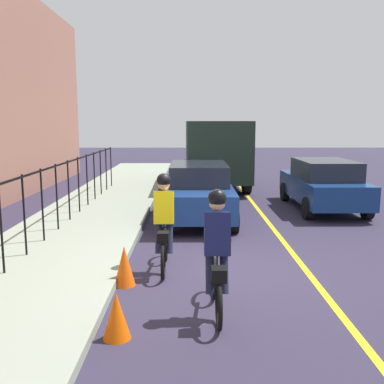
{
  "coord_description": "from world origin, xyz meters",
  "views": [
    {
      "loc": [
        -7.84,
        0.57,
        2.73
      ],
      "look_at": [
        2.99,
        0.52,
        1.0
      ],
      "focal_mm": 40.76,
      "sensor_mm": 36.0,
      "label": 1
    }
  ],
  "objects": [
    {
      "name": "parked_sedan_rear",
      "position": [
        4.33,
        0.31,
        0.82
      ],
      "size": [
        4.4,
        1.93,
        1.58
      ],
      "rotation": [
        0.0,
        0.0,
        3.14
      ],
      "color": "navy",
      "rests_on": "ground"
    },
    {
      "name": "patrol_sedan",
      "position": [
        5.74,
        -3.63,
        0.82
      ],
      "size": [
        4.41,
        1.93,
        1.58
      ],
      "rotation": [
        0.0,
        0.0,
        0.0
      ],
      "color": "navy",
      "rests_on": "ground"
    },
    {
      "name": "lane_line_centre",
      "position": [
        0.0,
        -1.6,
        0.0
      ],
      "size": [
        36.0,
        0.12,
        0.01
      ],
      "primitive_type": "cube",
      "color": "yellow",
      "rests_on": "ground"
    },
    {
      "name": "iron_fence",
      "position": [
        1.0,
        3.8,
        1.24
      ],
      "size": [
        17.91,
        0.04,
        1.6
      ],
      "color": "black",
      "rests_on": "sidewalk"
    },
    {
      "name": "traffic_cone_far",
      "position": [
        -0.78,
        1.68,
        0.34
      ],
      "size": [
        0.36,
        0.36,
        0.69
      ],
      "primitive_type": "cone",
      "color": "#FB570C",
      "rests_on": "ground"
    },
    {
      "name": "ground_plane",
      "position": [
        0.0,
        0.0,
        0.0
      ],
      "size": [
        80.0,
        80.0,
        0.0
      ],
      "primitive_type": "plane",
      "color": "#2C273B"
    },
    {
      "name": "box_truck_background",
      "position": [
        10.71,
        -0.48,
        1.55
      ],
      "size": [
        6.75,
        2.64,
        2.78
      ],
      "rotation": [
        0.0,
        0.0,
        0.02
      ],
      "color": "#1E2E25",
      "rests_on": "ground"
    },
    {
      "name": "traffic_cone_near",
      "position": [
        -2.62,
        1.51,
        0.31
      ],
      "size": [
        0.36,
        0.36,
        0.62
      ],
      "primitive_type": "cone",
      "color": "#EF5606",
      "rests_on": "ground"
    },
    {
      "name": "sidewalk",
      "position": [
        0.0,
        3.4,
        0.07
      ],
      "size": [
        40.0,
        3.2,
        0.15
      ],
      "primitive_type": "cube",
      "color": "gray",
      "rests_on": "ground"
    },
    {
      "name": "cyclist_follow",
      "position": [
        -0.04,
        1.04,
        0.91
      ],
      "size": [
        1.71,
        0.36,
        1.83
      ],
      "rotation": [
        0.0,
        0.0,
        0.01
      ],
      "color": "black",
      "rests_on": "ground"
    },
    {
      "name": "cyclist_lead",
      "position": [
        -1.94,
        0.19,
        0.91
      ],
      "size": [
        1.71,
        0.36,
        1.83
      ],
      "rotation": [
        0.0,
        0.0,
        0.01
      ],
      "color": "black",
      "rests_on": "ground"
    }
  ]
}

